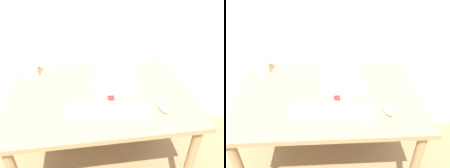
# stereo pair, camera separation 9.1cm
# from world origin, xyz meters

# --- Properties ---
(desk) EXTENTS (1.10, 0.75, 0.71)m
(desk) POSITION_xyz_m (0.00, 0.38, 0.62)
(desk) COLOR tan
(desk) RESTS_ON ground_plane
(laptop) EXTENTS (0.29, 0.23, 0.24)m
(laptop) POSITION_xyz_m (0.10, 0.48, 0.76)
(laptop) COLOR silver
(laptop) RESTS_ON desk
(keyboard) EXTENTS (0.47, 0.20, 0.02)m
(keyboard) POSITION_xyz_m (0.02, 0.20, 0.72)
(keyboard) COLOR white
(keyboard) RESTS_ON desk
(mouse) EXTENTS (0.06, 0.10, 0.04)m
(mouse) POSITION_xyz_m (0.33, 0.18, 0.72)
(mouse) COLOR white
(mouse) RESTS_ON desk
(vase) EXTENTS (0.11, 0.11, 0.25)m
(vase) POSITION_xyz_m (-0.46, 0.64, 0.83)
(vase) COLOR silver
(vase) RESTS_ON desk
(mp3_player) EXTENTS (0.04, 0.06, 0.01)m
(mp3_player) POSITION_xyz_m (0.06, 0.32, 0.71)
(mp3_player) COLOR red
(mp3_player) RESTS_ON desk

